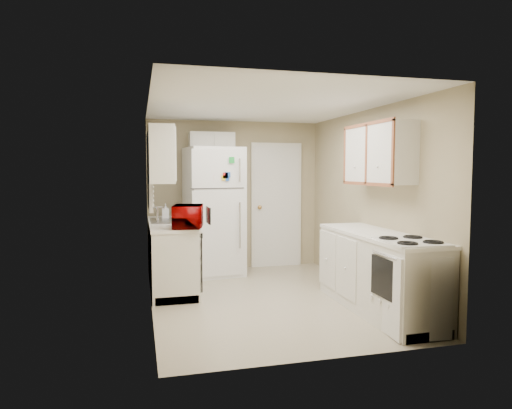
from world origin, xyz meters
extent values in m
plane|color=#BEB297|center=(0.00, 0.00, 0.00)|extent=(3.80, 3.80, 0.00)
plane|color=white|center=(0.00, 0.00, 2.40)|extent=(3.80, 3.80, 0.00)
plane|color=tan|center=(-1.40, 0.00, 1.20)|extent=(3.80, 3.80, 0.00)
plane|color=tan|center=(1.40, 0.00, 1.20)|extent=(3.80, 3.80, 0.00)
plane|color=tan|center=(0.00, 1.90, 1.20)|extent=(2.80, 2.80, 0.00)
plane|color=tan|center=(0.00, -1.90, 1.20)|extent=(2.80, 2.80, 0.00)
cube|color=silver|center=(-1.10, 0.90, 0.45)|extent=(0.60, 1.80, 0.90)
cube|color=black|center=(-0.81, 0.30, 0.49)|extent=(0.03, 0.58, 0.72)
cube|color=gray|center=(-1.10, 1.05, 0.86)|extent=(0.54, 0.74, 0.16)
imported|color=#7B0000|center=(-0.94, 0.22, 1.05)|extent=(0.55, 0.37, 0.34)
imported|color=white|center=(-1.15, 1.36, 1.00)|extent=(0.10, 0.10, 0.22)
cube|color=silver|center=(-1.36, 1.05, 1.60)|extent=(0.10, 0.98, 1.08)
cube|color=silver|center=(-1.25, 0.22, 1.80)|extent=(0.30, 0.45, 0.70)
cube|color=white|center=(-0.41, 1.52, 0.98)|extent=(0.90, 0.88, 1.95)
cube|color=silver|center=(-0.40, 1.75, 2.00)|extent=(0.70, 0.30, 0.40)
cube|color=white|center=(0.70, 1.86, 1.02)|extent=(0.86, 0.06, 2.08)
cube|color=silver|center=(1.10, -0.80, 0.45)|extent=(0.60, 2.00, 0.90)
cube|color=white|center=(1.08, -1.45, 0.41)|extent=(0.59, 0.70, 0.81)
cube|color=silver|center=(1.25, -0.50, 1.80)|extent=(0.30, 1.20, 0.70)
camera|label=1|loc=(-1.52, -5.41, 1.62)|focal=32.00mm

